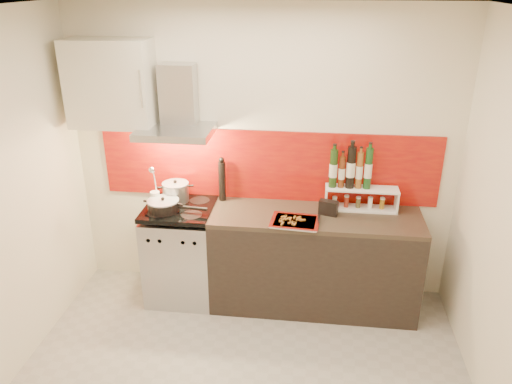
# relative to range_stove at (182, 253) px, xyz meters

# --- Properties ---
(ceiling) EXTENTS (3.40, 2.80, 0.02)m
(ceiling) POSITION_rel_range_stove_xyz_m (0.70, -1.10, 2.16)
(ceiling) COLOR white
(ceiling) RESTS_ON back_wall
(back_wall) EXTENTS (3.40, 0.02, 2.60)m
(back_wall) POSITION_rel_range_stove_xyz_m (0.70, 0.30, 0.86)
(back_wall) COLOR silver
(back_wall) RESTS_ON ground
(backsplash) EXTENTS (3.00, 0.02, 0.64)m
(backsplash) POSITION_rel_range_stove_xyz_m (0.75, 0.29, 0.78)
(backsplash) COLOR maroon
(backsplash) RESTS_ON back_wall
(range_stove) EXTENTS (0.60, 0.60, 0.91)m
(range_stove) POSITION_rel_range_stove_xyz_m (0.00, 0.00, 0.00)
(range_stove) COLOR #B7B7BA
(range_stove) RESTS_ON ground
(counter) EXTENTS (1.80, 0.60, 0.90)m
(counter) POSITION_rel_range_stove_xyz_m (1.20, 0.00, 0.01)
(counter) COLOR black
(counter) RESTS_ON ground
(range_hood) EXTENTS (0.62, 0.50, 0.61)m
(range_hood) POSITION_rel_range_stove_xyz_m (0.00, 0.14, 1.30)
(range_hood) COLOR #B7B7BA
(range_hood) RESTS_ON back_wall
(upper_cabinet) EXTENTS (0.70, 0.35, 0.72)m
(upper_cabinet) POSITION_rel_range_stove_xyz_m (-0.55, 0.13, 1.51)
(upper_cabinet) COLOR beige
(upper_cabinet) RESTS_ON back_wall
(stock_pot) EXTENTS (0.24, 0.24, 0.20)m
(stock_pot) POSITION_rel_range_stove_xyz_m (-0.06, 0.12, 0.56)
(stock_pot) COLOR #B7B7BA
(stock_pot) RESTS_ON range_stove
(saute_pan) EXTENTS (0.53, 0.28, 0.13)m
(saute_pan) POSITION_rel_range_stove_xyz_m (-0.10, -0.09, 0.52)
(saute_pan) COLOR black
(saute_pan) RESTS_ON range_stove
(utensil_jar) EXTENTS (0.08, 0.12, 0.39)m
(utensil_jar) POSITION_rel_range_stove_xyz_m (-0.21, 0.00, 0.58)
(utensil_jar) COLOR silver
(utensil_jar) RESTS_ON range_stove
(pepper_mill) EXTENTS (0.06, 0.06, 0.41)m
(pepper_mill) POSITION_rel_range_stove_xyz_m (0.35, 0.21, 0.66)
(pepper_mill) COLOR black
(pepper_mill) RESTS_ON counter
(step_shelf) EXTENTS (0.62, 0.17, 0.57)m
(step_shelf) POSITION_rel_range_stove_xyz_m (1.52, 0.17, 0.71)
(step_shelf) COLOR white
(step_shelf) RESTS_ON counter
(caddy_box) EXTENTS (0.17, 0.11, 0.14)m
(caddy_box) POSITION_rel_range_stove_xyz_m (1.30, 0.02, 0.52)
(caddy_box) COLOR black
(caddy_box) RESTS_ON counter
(baking_tray) EXTENTS (0.42, 0.34, 0.03)m
(baking_tray) POSITION_rel_range_stove_xyz_m (1.03, -0.18, 0.47)
(baking_tray) COLOR silver
(baking_tray) RESTS_ON counter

